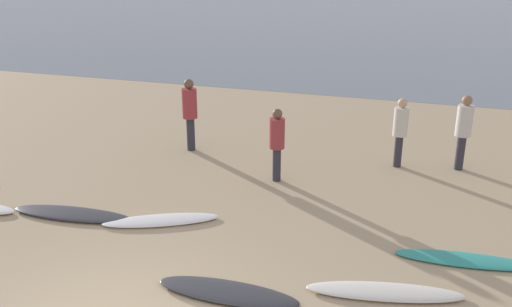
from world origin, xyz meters
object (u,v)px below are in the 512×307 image
(surfboard_5, at_px, (228,292))
(surfboard_7, at_px, (465,260))
(person_1, at_px, (400,127))
(person_3, at_px, (277,139))
(surfboard_3, at_px, (72,214))
(surfboard_6, at_px, (385,292))
(person_2, at_px, (464,126))
(person_0, at_px, (190,109))
(surfboard_4, at_px, (161,220))

(surfboard_5, bearing_deg, surfboard_7, 30.83)
(person_1, distance_m, person_3, 2.87)
(surfboard_3, bearing_deg, surfboard_6, -12.62)
(surfboard_3, bearing_deg, person_1, 33.58)
(person_2, bearing_deg, surfboard_5, 52.25)
(surfboard_3, relative_size, surfboard_6, 1.04)
(person_0, relative_size, person_3, 1.11)
(surfboard_7, bearing_deg, surfboard_5, -153.56)
(surfboard_4, distance_m, surfboard_6, 4.22)
(surfboard_4, bearing_deg, person_0, 79.21)
(surfboard_4, bearing_deg, surfboard_3, 162.75)
(surfboard_6, xyz_separation_m, person_3, (-2.60, 3.56, 0.88))
(surfboard_3, distance_m, surfboard_7, 6.90)
(surfboard_5, xyz_separation_m, person_0, (-2.94, 5.45, 0.99))
(surfboard_3, xyz_separation_m, person_0, (0.67, 3.95, 0.99))
(surfboard_5, bearing_deg, person_2, 61.49)
(surfboard_4, relative_size, surfboard_5, 0.98)
(person_1, bearing_deg, surfboard_5, -77.75)
(surfboard_3, distance_m, person_1, 7.09)
(person_0, relative_size, person_2, 1.04)
(person_3, bearing_deg, surfboard_6, 53.99)
(person_0, bearing_deg, person_2, 65.47)
(surfboard_5, height_order, surfboard_7, surfboard_5)
(surfboard_3, relative_size, surfboard_4, 1.13)
(surfboard_4, relative_size, surfboard_6, 0.92)
(person_2, relative_size, person_3, 1.07)
(surfboard_4, bearing_deg, surfboard_6, -40.95)
(surfboard_6, bearing_deg, surfboard_3, 160.62)
(surfboard_3, distance_m, person_0, 4.13)
(surfboard_5, distance_m, person_2, 6.96)
(person_1, bearing_deg, surfboard_4, -102.90)
(surfboard_6, bearing_deg, surfboard_7, 37.75)
(person_0, bearing_deg, surfboard_3, -39.97)
(surfboard_7, relative_size, person_0, 1.24)
(surfboard_6, relative_size, person_3, 1.43)
(surfboard_4, height_order, person_2, person_2)
(surfboard_6, distance_m, person_1, 5.24)
(surfboard_6, distance_m, person_2, 5.59)
(surfboard_5, bearing_deg, person_0, 117.90)
(surfboard_7, bearing_deg, person_1, 104.46)
(surfboard_6, distance_m, person_0, 7.04)
(surfboard_4, height_order, person_0, person_0)
(surfboard_4, distance_m, person_1, 5.69)
(surfboard_4, relative_size, surfboard_7, 0.96)
(surfboard_5, relative_size, person_3, 1.34)
(surfboard_6, bearing_deg, person_1, 81.16)
(surfboard_3, xyz_separation_m, surfboard_6, (5.76, -0.81, 0.00))
(person_2, bearing_deg, person_3, 16.69)
(person_2, bearing_deg, surfboard_3, 24.08)
(person_1, bearing_deg, person_0, -144.91)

